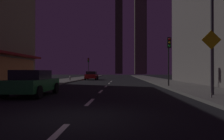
# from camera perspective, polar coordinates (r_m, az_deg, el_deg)

# --- Properties ---
(ground_plane) EXTENTS (78.00, 136.00, 0.10)m
(ground_plane) POSITION_cam_1_polar(r_m,az_deg,el_deg) (38.43, 0.30, -2.60)
(ground_plane) COLOR black
(sidewalk_right) EXTENTS (4.00, 76.00, 0.15)m
(sidewalk_right) POSITION_cam_1_polar(r_m,az_deg,el_deg) (38.81, 10.69, -2.38)
(sidewalk_right) COLOR #605E59
(sidewalk_right) RESTS_ON ground
(sidewalk_left) EXTENTS (4.00, 76.00, 0.15)m
(sidewalk_left) POSITION_cam_1_polar(r_m,az_deg,el_deg) (39.31, -9.96, -2.36)
(sidewalk_left) COLOR #605E59
(sidewalk_left) RESTS_ON ground
(lane_marking_center) EXTENTS (0.16, 28.20, 0.01)m
(lane_marking_center) POSITION_cam_1_polar(r_m,az_deg,el_deg) (17.49, -2.19, -4.92)
(lane_marking_center) COLOR silver
(lane_marking_center) RESTS_ON ground
(skyscraper_distant_tall) EXTENTS (5.14, 6.64, 78.92)m
(skyscraper_distant_tall) POSITION_cam_1_polar(r_m,az_deg,el_deg) (158.24, 1.84, 13.43)
(skyscraper_distant_tall) COLOR #38352A
(skyscraper_distant_tall) RESTS_ON ground
(skyscraper_distant_mid) EXTENTS (6.07, 5.66, 64.29)m
(skyscraper_distant_mid) POSITION_cam_1_polar(r_m,az_deg,el_deg) (128.56, 7.40, 13.35)
(skyscraper_distant_mid) COLOR #605B48
(skyscraper_distant_mid) RESTS_ON ground
(skyscraper_distant_short) EXTENTS (5.08, 7.79, 69.76)m
(skyscraper_distant_short) POSITION_cam_1_polar(r_m,az_deg,el_deg) (166.98, 8.15, 11.08)
(skyscraper_distant_short) COLOR #484436
(skyscraper_distant_short) RESTS_ON ground
(car_parked_near) EXTENTS (1.98, 4.24, 1.45)m
(car_parked_near) POSITION_cam_1_polar(r_m,az_deg,el_deg) (12.96, -20.30, -3.18)
(car_parked_near) COLOR #1E722D
(car_parked_near) RESTS_ON ground
(car_parked_far) EXTENTS (1.98, 4.24, 1.45)m
(car_parked_far) POSITION_cam_1_polar(r_m,az_deg,el_deg) (36.83, -5.42, -1.46)
(car_parked_far) COLOR #B21919
(car_parked_far) RESTS_ON ground
(fire_hydrant_far_left) EXTENTS (0.42, 0.30, 0.65)m
(fire_hydrant_far_left) POSITION_cam_1_polar(r_m,az_deg,el_deg) (31.41, -11.05, -2.14)
(fire_hydrant_far_left) COLOR #B2B2B2
(fire_hydrant_far_left) RESTS_ON sidewalk_left
(traffic_light_near_right) EXTENTS (0.32, 0.48, 4.20)m
(traffic_light_near_right) POSITION_cam_1_polar(r_m,az_deg,el_deg) (19.16, 14.81, 5.02)
(traffic_light_near_right) COLOR #2D2D2D
(traffic_light_near_right) RESTS_ON sidewalk_right
(traffic_light_far_left) EXTENTS (0.32, 0.48, 4.20)m
(traffic_light_far_left) POSITION_cam_1_polar(r_m,az_deg,el_deg) (45.95, -6.26, 1.79)
(traffic_light_far_left) COLOR #2D2D2D
(traffic_light_far_left) RESTS_ON sidewalk_left
(street_lamp_right) EXTENTS (1.96, 0.56, 6.58)m
(street_lamp_right) POSITION_cam_1_polar(r_m,az_deg,el_deg) (12.76, 21.42, 16.45)
(street_lamp_right) COLOR #38383D
(street_lamp_right) RESTS_ON sidewalk_right
(pedestrian_crossing_sign) EXTENTS (0.91, 0.08, 3.15)m
(pedestrian_crossing_sign) POSITION_cam_1_polar(r_m,az_deg,el_deg) (11.07, 24.79, 2.98)
(pedestrian_crossing_sign) COLOR slate
(pedestrian_crossing_sign) RESTS_ON sidewalk_right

